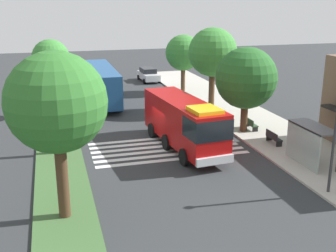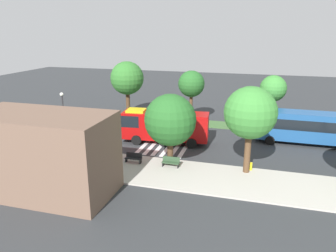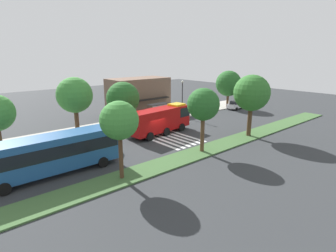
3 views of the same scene
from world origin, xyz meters
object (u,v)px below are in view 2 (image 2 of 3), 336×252
(transit_bus, at_px, (311,126))
(median_tree_center, at_px, (127,78))
(bus_stop_shelter, at_px, (94,141))
(median_tree_west, at_px, (191,84))
(street_lamp, at_px, (64,117))
(bench_west_of_shelter, at_px, (171,162))
(sidewalk_tree_center, at_px, (170,120))
(fire_truck, at_px, (162,125))
(median_tree_far_west, at_px, (273,89))
(bench_near_shelter, at_px, (134,158))
(fire_hydrant, at_px, (251,166))
(sidewalk_tree_west, at_px, (250,113))

(transit_bus, bearing_deg, median_tree_center, 169.09)
(bus_stop_shelter, distance_m, median_tree_west, 16.59)
(transit_bus, bearing_deg, street_lamp, -159.17)
(bench_west_of_shelter, distance_m, median_tree_center, 18.87)
(sidewalk_tree_center, xyz_separation_m, median_tree_west, (1.08, -14.20, 0.95))
(median_tree_center, bearing_deg, fire_truck, 131.75)
(median_tree_far_west, bearing_deg, bench_near_shelter, 49.99)
(transit_bus, distance_m, bus_stop_shelter, 23.03)
(street_lamp, bearing_deg, median_tree_far_west, -145.96)
(fire_truck, height_order, median_tree_far_west, median_tree_far_west)
(median_tree_far_west, bearing_deg, street_lamp, 34.04)
(transit_bus, relative_size, fire_hydrant, 16.97)
(bus_stop_shelter, height_order, sidewalk_tree_center, sidewalk_tree_center)
(bench_near_shelter, relative_size, sidewalk_tree_center, 0.24)
(median_tree_west, bearing_deg, sidewalk_tree_west, 119.50)
(sidewalk_tree_center, height_order, fire_hydrant, sidewalk_tree_center)
(bus_stop_shelter, xyz_separation_m, median_tree_west, (-6.30, -14.96, 3.40))
(sidewalk_tree_center, relative_size, median_tree_center, 0.84)
(bus_stop_shelter, bearing_deg, bench_near_shelter, -179.41)
(fire_truck, bearing_deg, bench_west_of_shelter, 107.56)
(median_tree_west, height_order, fire_hydrant, median_tree_west)
(bench_west_of_shelter, relative_size, median_tree_west, 0.23)
(sidewalk_tree_center, bearing_deg, street_lamp, -2.03)
(sidewalk_tree_west, distance_m, median_tree_center, 22.21)
(bus_stop_shelter, height_order, fire_hydrant, bus_stop_shelter)
(sidewalk_tree_center, bearing_deg, median_tree_west, -85.65)
(sidewalk_tree_west, height_order, fire_hydrant, sidewalk_tree_west)
(fire_hydrant, bearing_deg, sidewalk_tree_center, 3.91)
(bench_west_of_shelter, relative_size, median_tree_center, 0.20)
(median_tree_center, bearing_deg, bench_near_shelter, 114.28)
(bus_stop_shelter, relative_size, fire_hydrant, 5.00)
(sidewalk_tree_west, xyz_separation_m, sidewalk_tree_center, (6.96, 0.00, -1.14))
(bus_stop_shelter, relative_size, median_tree_west, 0.51)
(bench_near_shelter, distance_m, median_tree_center, 17.14)
(sidewalk_tree_center, bearing_deg, median_tree_center, -54.55)
(transit_bus, distance_m, street_lamp, 26.21)
(median_tree_far_west, bearing_deg, sidewalk_tree_center, 57.24)
(transit_bus, bearing_deg, sidewalk_tree_west, -123.01)
(fire_truck, distance_m, median_tree_far_west, 14.77)
(bench_near_shelter, bearing_deg, sidewalk_tree_center, -168.03)
(fire_hydrant, bearing_deg, street_lamp, 0.31)
(median_tree_center, bearing_deg, sidewalk_tree_west, 140.24)
(street_lamp, bearing_deg, fire_truck, -149.11)
(sidewalk_tree_west, bearing_deg, street_lamp, -1.26)
(bench_near_shelter, relative_size, street_lamp, 0.26)
(bus_stop_shelter, bearing_deg, fire_hydrant, -175.11)
(median_tree_west, bearing_deg, bench_west_of_shelter, 95.13)
(sidewalk_tree_center, bearing_deg, transit_bus, -144.39)
(bench_near_shelter, distance_m, street_lamp, 8.58)
(street_lamp, xyz_separation_m, median_tree_west, (-10.22, -13.80, 1.56))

